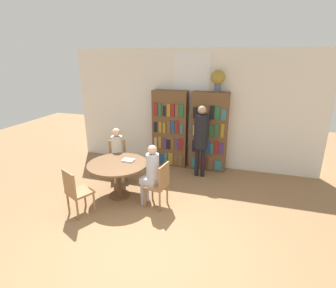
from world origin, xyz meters
TOP-DOWN VIEW (x-y plane):
  - ground_plane at (0.00, 0.00)m, footprint 16.00×16.00m
  - wall_back at (0.00, 3.40)m, footprint 6.40×0.07m
  - bookshelf_left at (-0.51, 3.21)m, footprint 0.90×0.34m
  - bookshelf_right at (0.51, 3.21)m, footprint 0.90×0.34m
  - flower_vase at (0.65, 3.21)m, footprint 0.33×0.33m
  - reading_table at (-1.05, 1.25)m, footprint 1.22×1.22m
  - chair_near_camera at (-1.47, 0.40)m, footprint 0.54×0.54m
  - chair_left_side at (-1.49, 2.09)m, footprint 0.54×0.54m
  - chair_far_side at (-0.11, 1.11)m, footprint 0.45×0.45m
  - seated_reader_left at (-1.41, 1.93)m, footprint 0.38×0.40m
  - seated_reader_right at (-0.29, 1.14)m, footprint 0.38×0.29m
  - librarian_standing at (0.39, 2.71)m, footprint 0.32×0.59m
  - open_book_on_table at (-0.90, 1.43)m, footprint 0.24×0.18m

SIDE VIEW (x-z plane):
  - ground_plane at x=0.00m, z-range 0.00..0.00m
  - chair_near_camera at x=-1.47m, z-range 0.06..0.96m
  - chair_left_side at x=-1.49m, z-range 0.06..0.96m
  - chair_far_side at x=-0.11m, z-range 0.06..0.96m
  - reading_table at x=-1.05m, z-range 0.25..1.00m
  - seated_reader_right at x=-0.29m, z-range 0.08..1.33m
  - seated_reader_left at x=-1.41m, z-range 0.09..1.35m
  - open_book_on_table at x=-0.90m, z-range 0.75..0.78m
  - bookshelf_right at x=0.51m, z-range 0.00..1.99m
  - bookshelf_left at x=-0.51m, z-range 0.00..1.99m
  - librarian_standing at x=0.39m, z-range 0.21..1.95m
  - wall_back at x=0.00m, z-range 0.01..3.01m
  - flower_vase at x=0.65m, z-range 2.06..2.57m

